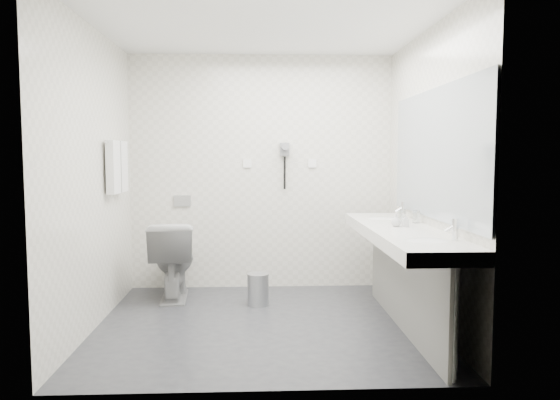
{
  "coord_description": "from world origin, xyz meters",
  "views": [
    {
      "loc": [
        -0.06,
        -4.44,
        1.44
      ],
      "look_at": [
        0.15,
        0.15,
        1.05
      ],
      "focal_mm": 34.15,
      "sensor_mm": 36.0,
      "label": 1
    }
  ],
  "objects": [
    {
      "name": "wall_back",
      "position": [
        0.0,
        1.3,
        1.25
      ],
      "size": [
        2.8,
        0.0,
        2.8
      ],
      "primitive_type": "plane",
      "rotation": [
        1.57,
        0.0,
        0.0
      ],
      "color": "silver",
      "rests_on": "floor"
    },
    {
      "name": "vanity_post_far",
      "position": [
        1.18,
        0.84,
        0.38
      ],
      "size": [
        0.06,
        0.06,
        0.75
      ],
      "primitive_type": "cylinder",
      "color": "silver",
      "rests_on": "floor"
    },
    {
      "name": "toilet",
      "position": [
        -0.9,
        0.87,
        0.39
      ],
      "size": [
        0.49,
        0.8,
        0.78
      ],
      "primitive_type": "imported",
      "rotation": [
        0.0,
        0.0,
        3.21
      ],
      "color": "white",
      "rests_on": "floor"
    },
    {
      "name": "glass_right",
      "position": [
        1.23,
        0.17,
        0.9
      ],
      "size": [
        0.07,
        0.07,
        0.11
      ],
      "primitive_type": "cylinder",
      "rotation": [
        0.0,
        0.0,
        0.29
      ],
      "color": "silver",
      "rests_on": "vanity_counter"
    },
    {
      "name": "dryer_barrel",
      "position": [
        0.25,
        1.2,
        1.53
      ],
      "size": [
        0.08,
        0.14,
        0.08
      ],
      "primitive_type": "cylinder",
      "rotation": [
        1.57,
        0.0,
        0.0
      ],
      "color": "gray",
      "rests_on": "dryer_cradle"
    },
    {
      "name": "dryer_cord",
      "position": [
        0.25,
        1.26,
        1.25
      ],
      "size": [
        0.02,
        0.02,
        0.35
      ],
      "primitive_type": "cylinder",
      "color": "black",
      "rests_on": "dryer_cradle"
    },
    {
      "name": "towel_rail",
      "position": [
        -1.35,
        0.55,
        1.55
      ],
      "size": [
        0.02,
        0.62,
        0.02
      ],
      "primitive_type": "cylinder",
      "rotation": [
        1.57,
        0.0,
        0.0
      ],
      "color": "silver",
      "rests_on": "wall_left"
    },
    {
      "name": "floor",
      "position": [
        0.0,
        0.0,
        0.0
      ],
      "size": [
        2.8,
        2.8,
        0.0
      ],
      "primitive_type": "plane",
      "color": "#2E2E34",
      "rests_on": "ground"
    },
    {
      "name": "bin_lid",
      "position": [
        -0.04,
        0.58,
        0.3
      ],
      "size": [
        0.21,
        0.21,
        0.02
      ],
      "primitive_type": "cylinder",
      "color": "#B2B5BA",
      "rests_on": "pedal_bin"
    },
    {
      "name": "flush_plate",
      "position": [
        -0.85,
        1.29,
        0.95
      ],
      "size": [
        0.18,
        0.02,
        0.12
      ],
      "primitive_type": "cube",
      "color": "#B2B5BA",
      "rests_on": "wall_back"
    },
    {
      "name": "ceiling",
      "position": [
        0.0,
        0.0,
        2.5
      ],
      "size": [
        2.8,
        2.8,
        0.0
      ],
      "primitive_type": "plane",
      "rotation": [
        3.14,
        0.0,
        0.0
      ],
      "color": "white",
      "rests_on": "wall_back"
    },
    {
      "name": "soap_bottle_b",
      "position": [
        1.1,
        -0.12,
        0.9
      ],
      "size": [
        0.09,
        0.09,
        0.1
      ],
      "primitive_type": "imported",
      "rotation": [
        0.0,
        0.0,
        -0.17
      ],
      "color": "silver",
      "rests_on": "vanity_counter"
    },
    {
      "name": "wall_right",
      "position": [
        1.4,
        0.0,
        1.25
      ],
      "size": [
        0.0,
        2.6,
        2.6
      ],
      "primitive_type": "plane",
      "rotation": [
        1.57,
        0.0,
        -1.57
      ],
      "color": "silver",
      "rests_on": "floor"
    },
    {
      "name": "wall_left",
      "position": [
        -1.4,
        0.0,
        1.25
      ],
      "size": [
        0.0,
        2.6,
        2.6
      ],
      "primitive_type": "plane",
      "rotation": [
        1.57,
        0.0,
        1.57
      ],
      "color": "silver",
      "rests_on": "floor"
    },
    {
      "name": "towel_far",
      "position": [
        -1.34,
        0.69,
        1.33
      ],
      "size": [
        0.07,
        0.24,
        0.48
      ],
      "primitive_type": "cube",
      "color": "white",
      "rests_on": "towel_rail"
    },
    {
      "name": "switch_plate_a",
      "position": [
        -0.15,
        1.29,
        1.35
      ],
      "size": [
        0.09,
        0.02,
        0.09
      ],
      "primitive_type": "cube",
      "color": "white",
      "rests_on": "wall_back"
    },
    {
      "name": "wall_front",
      "position": [
        0.0,
        -1.3,
        1.25
      ],
      "size": [
        2.8,
        0.0,
        2.8
      ],
      "primitive_type": "plane",
      "rotation": [
        -1.57,
        0.0,
        0.0
      ],
      "color": "silver",
      "rests_on": "floor"
    },
    {
      "name": "dryer_cradle",
      "position": [
        0.25,
        1.27,
        1.5
      ],
      "size": [
        0.1,
        0.04,
        0.14
      ],
      "primitive_type": "cube",
      "color": "gray",
      "rests_on": "wall_back"
    },
    {
      "name": "faucet_far",
      "position": [
        1.32,
        0.45,
        0.92
      ],
      "size": [
        0.04,
        0.04,
        0.15
      ],
      "primitive_type": "cylinder",
      "color": "silver",
      "rests_on": "vanity_counter"
    },
    {
      "name": "mirror",
      "position": [
        1.39,
        -0.2,
        1.45
      ],
      "size": [
        0.02,
        2.2,
        1.05
      ],
      "primitive_type": "cube",
      "color": "#B2BCC6",
      "rests_on": "wall_right"
    },
    {
      "name": "glass_left",
      "position": [
        1.33,
        0.1,
        0.9
      ],
      "size": [
        0.06,
        0.06,
        0.11
      ],
      "primitive_type": "cylinder",
      "rotation": [
        0.0,
        0.0,
        0.09
      ],
      "color": "silver",
      "rests_on": "vanity_counter"
    },
    {
      "name": "towel_near",
      "position": [
        -1.34,
        0.41,
        1.33
      ],
      "size": [
        0.07,
        0.24,
        0.48
      ],
      "primitive_type": "cube",
      "color": "white",
      "rests_on": "towel_rail"
    },
    {
      "name": "vanity_post_near",
      "position": [
        1.18,
        -1.24,
        0.38
      ],
      "size": [
        0.06,
        0.06,
        0.75
      ],
      "primitive_type": "cylinder",
      "color": "silver",
      "rests_on": "floor"
    },
    {
      "name": "vanity_counter",
      "position": [
        1.12,
        -0.2,
        0.8
      ],
      "size": [
        0.55,
        2.2,
        0.1
      ],
      "primitive_type": "cube",
      "color": "white",
      "rests_on": "floor"
    },
    {
      "name": "soap_bottle_a",
      "position": [
        1.17,
        -0.15,
        0.9
      ],
      "size": [
        0.05,
        0.05,
        0.1
      ],
      "primitive_type": "imported",
      "rotation": [
        0.0,
        0.0,
        0.16
      ],
      "color": "silver",
      "rests_on": "vanity_counter"
    },
    {
      "name": "vanity_panel",
      "position": [
        1.15,
        -0.2,
        0.38
      ],
      "size": [
        0.03,
        2.15,
        0.75
      ],
      "primitive_type": "cube",
      "color": "gray",
      "rests_on": "floor"
    },
    {
      "name": "faucet_near",
      "position": [
        1.32,
        -0.85,
        0.92
      ],
      "size": [
        0.04,
        0.04,
        0.15
      ],
      "primitive_type": "cylinder",
      "color": "silver",
      "rests_on": "vanity_counter"
    },
    {
      "name": "switch_plate_b",
      "position": [
        0.55,
        1.29,
        1.35
      ],
      "size": [
        0.09,
        0.02,
        0.09
      ],
      "primitive_type": "cube",
      "color": "white",
      "rests_on": "wall_back"
    },
    {
      "name": "basin_far",
      "position": [
        1.12,
        0.45,
        0.83
      ],
      "size": [
        0.4,
        0.31,
        0.05
      ],
      "primitive_type": "ellipsoid",
      "color": "white",
      "rests_on": "vanity_counter"
    },
    {
      "name": "basin_near",
      "position": [
        1.12,
        -0.85,
        0.83
      ],
      "size": [
        0.4,
        0.31,
        0.05
      ],
      "primitive_type": "ellipsoid",
      "color": "white",
      "rests_on": "vanity_counter"
    },
    {
      "name": "pedal_bin",
      "position": [
        -0.04,
        0.58,
        0.14
      ],
      "size": [
        0.27,
        0.27,
        0.29
      ],
      "primitive_type": "cylinder",
      "rotation": [
        0.0,
        0.0,
        -0.41
      ],
      "color": "#B2B5BA",
      "rests_on": "floor"
    }
  ]
}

